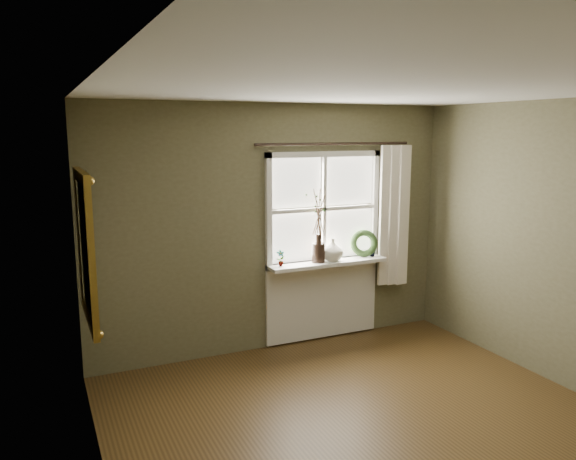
# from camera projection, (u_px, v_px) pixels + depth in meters

# --- Properties ---
(floor) EXTENTS (4.50, 4.50, 0.00)m
(floor) POSITION_uv_depth(u_px,v_px,m) (398.00, 450.00, 4.13)
(floor) COLOR #442E15
(floor) RESTS_ON ground
(ceiling) EXTENTS (4.50, 4.50, 0.00)m
(ceiling) POSITION_uv_depth(u_px,v_px,m) (412.00, 87.00, 3.67)
(ceiling) COLOR silver
(ceiling) RESTS_ON ground
(wall_back) EXTENTS (4.00, 0.10, 2.60)m
(wall_back) POSITION_uv_depth(u_px,v_px,m) (275.00, 228.00, 5.96)
(wall_back) COLOR brown
(wall_back) RESTS_ON ground
(wall_left) EXTENTS (0.10, 4.50, 2.60)m
(wall_left) POSITION_uv_depth(u_px,v_px,m) (96.00, 320.00, 3.06)
(wall_left) COLOR brown
(wall_left) RESTS_ON ground
(window_frame) EXTENTS (1.36, 0.06, 1.24)m
(window_frame) POSITION_uv_depth(u_px,v_px,m) (323.00, 209.00, 6.09)
(window_frame) COLOR silver
(window_frame) RESTS_ON wall_back
(window_sill) EXTENTS (1.36, 0.26, 0.04)m
(window_sill) POSITION_uv_depth(u_px,v_px,m) (328.00, 263.00, 6.10)
(window_sill) COLOR silver
(window_sill) RESTS_ON wall_back
(window_apron) EXTENTS (1.36, 0.04, 0.88)m
(window_apron) POSITION_uv_depth(u_px,v_px,m) (322.00, 299.00, 6.27)
(window_apron) COLOR silver
(window_apron) RESTS_ON ground
(dark_jug) EXTENTS (0.15, 0.15, 0.21)m
(dark_jug) POSITION_uv_depth(u_px,v_px,m) (318.00, 253.00, 6.03)
(dark_jug) COLOR black
(dark_jug) RESTS_ON window_sill
(cream_vase) EXTENTS (0.31, 0.31, 0.24)m
(cream_vase) POSITION_uv_depth(u_px,v_px,m) (333.00, 250.00, 6.10)
(cream_vase) COLOR silver
(cream_vase) RESTS_ON window_sill
(wreath) EXTENTS (0.34, 0.25, 0.32)m
(wreath) POSITION_uv_depth(u_px,v_px,m) (364.00, 246.00, 6.30)
(wreath) COLOR #29421D
(wreath) RESTS_ON window_sill
(potted_plant_left) EXTENTS (0.10, 0.07, 0.18)m
(potted_plant_left) POSITION_uv_depth(u_px,v_px,m) (281.00, 258.00, 5.85)
(potted_plant_left) COLOR #29421D
(potted_plant_left) RESTS_ON window_sill
(potted_plant_right) EXTENTS (0.10, 0.08, 0.16)m
(potted_plant_right) POSITION_uv_depth(u_px,v_px,m) (373.00, 249.00, 6.32)
(potted_plant_right) COLOR #29421D
(potted_plant_right) RESTS_ON window_sill
(curtain) EXTENTS (0.36, 0.12, 1.59)m
(curtain) POSITION_uv_depth(u_px,v_px,m) (393.00, 216.00, 6.37)
(curtain) COLOR silver
(curtain) RESTS_ON wall_back
(curtain_rod) EXTENTS (1.84, 0.03, 0.03)m
(curtain_rod) POSITION_uv_depth(u_px,v_px,m) (335.00, 144.00, 5.96)
(curtain_rod) COLOR black
(curtain_rod) RESTS_ON wall_back
(gilt_mirror) EXTENTS (0.10, 1.04, 1.24)m
(gilt_mirror) POSITION_uv_depth(u_px,v_px,m) (85.00, 247.00, 4.50)
(gilt_mirror) COLOR white
(gilt_mirror) RESTS_ON wall_left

